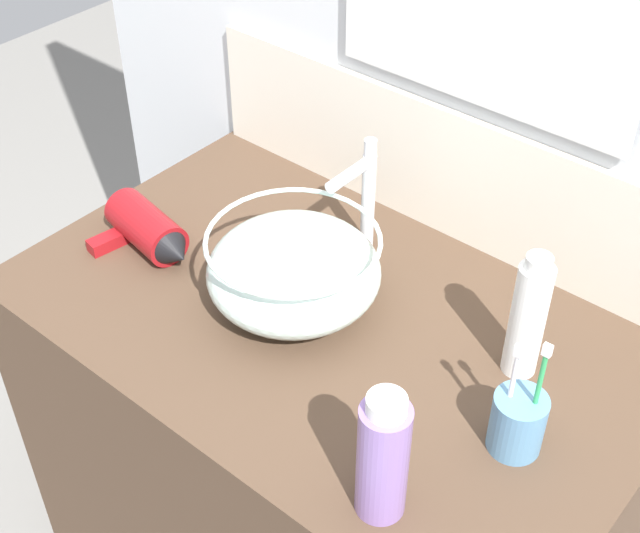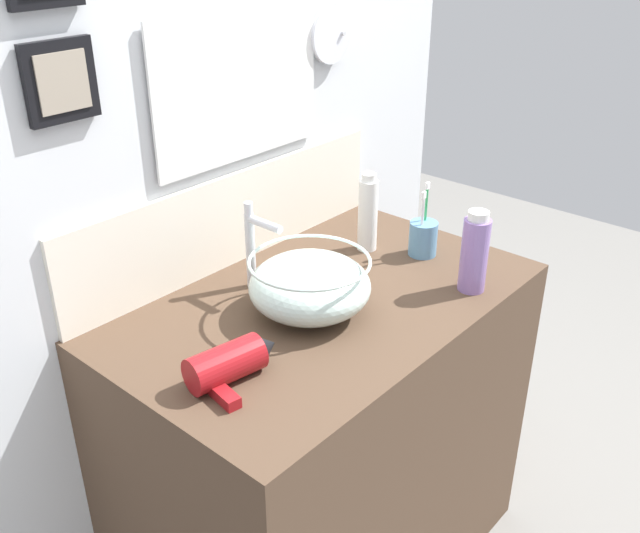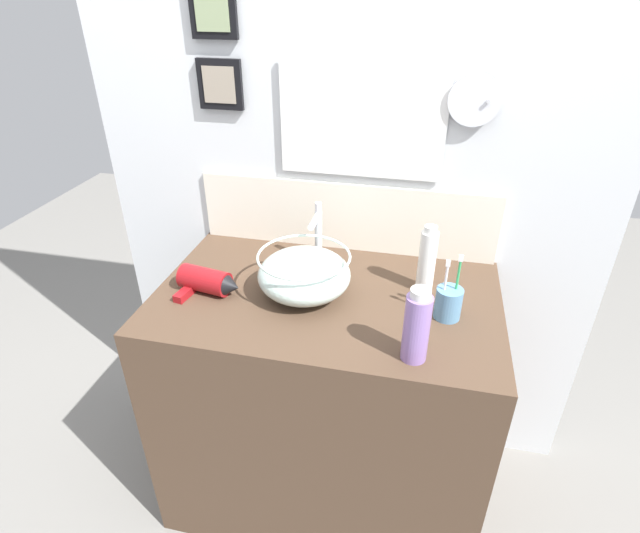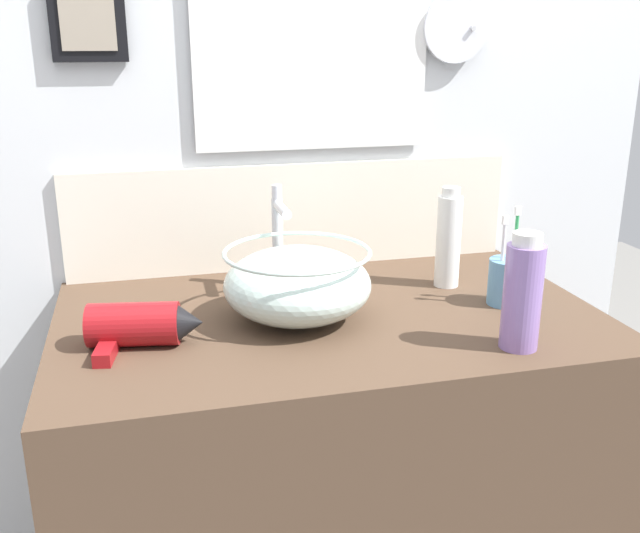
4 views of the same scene
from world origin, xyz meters
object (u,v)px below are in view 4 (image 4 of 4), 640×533
object	(u,v)px
glass_bowl_sink	(297,283)
toothbrush_cup	(507,281)
hair_drier	(142,325)
soap_dispenser	(523,294)
faucet	(279,231)
lotion_bottle	(448,239)

from	to	relation	value
glass_bowl_sink	toothbrush_cup	distance (m)	0.43
hair_drier	soap_dispenser	bearing A→B (deg)	-15.02
faucet	hair_drier	world-z (taller)	faucet
soap_dispenser	lotion_bottle	xyz separation A→B (m)	(0.01, 0.34, 0.01)
glass_bowl_sink	toothbrush_cup	bearing A→B (deg)	-3.31
hair_drier	lotion_bottle	distance (m)	0.68
faucet	toothbrush_cup	xyz separation A→B (m)	(0.43, -0.21, -0.08)
soap_dispenser	lotion_bottle	size ratio (longest dim) A/B	0.95
faucet	hair_drier	bearing A→B (deg)	-141.37
hair_drier	toothbrush_cup	bearing A→B (deg)	2.27
faucet	soap_dispenser	size ratio (longest dim) A/B	1.08
glass_bowl_sink	faucet	size ratio (longest dim) A/B	1.26
soap_dispenser	lotion_bottle	bearing A→B (deg)	87.96
toothbrush_cup	lotion_bottle	distance (m)	0.16
faucet	soap_dispenser	xyz separation A→B (m)	(0.35, -0.41, -0.03)
faucet	hair_drier	xyz separation A→B (m)	(-0.29, -0.24, -0.09)
glass_bowl_sink	soap_dispenser	distance (m)	0.42
soap_dispenser	hair_drier	bearing A→B (deg)	164.98
glass_bowl_sink	toothbrush_cup	world-z (taller)	toothbrush_cup
hair_drier	lotion_bottle	bearing A→B (deg)	14.13
faucet	lotion_bottle	distance (m)	0.37
glass_bowl_sink	soap_dispenser	bearing A→B (deg)	-33.00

